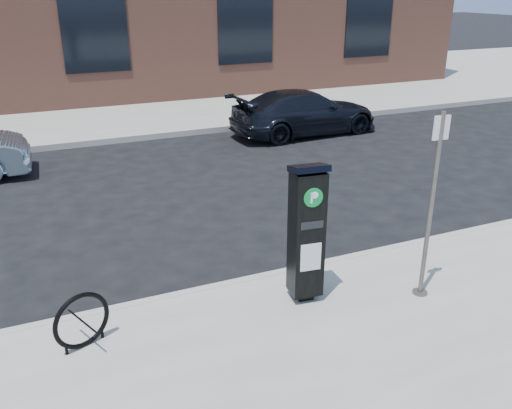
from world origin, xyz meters
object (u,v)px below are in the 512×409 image
car_dark (305,112)px  sign_pole (431,209)px  parking_kiosk (306,232)px  bike_rack (82,321)px

car_dark → sign_pole: bearing=158.7°
parking_kiosk → car_dark: (4.11, 7.65, -0.47)m
car_dark → parking_kiosk: bearing=148.8°
parking_kiosk → car_dark: bearing=68.6°
sign_pole → car_dark: bearing=77.1°
parking_kiosk → sign_pole: (1.41, -0.50, 0.25)m
sign_pole → bike_rack: size_ratio=3.60×
sign_pole → bike_rack: bearing=177.2°
bike_rack → car_dark: size_ratio=0.16×
sign_pole → car_dark: (2.70, 8.15, -0.72)m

